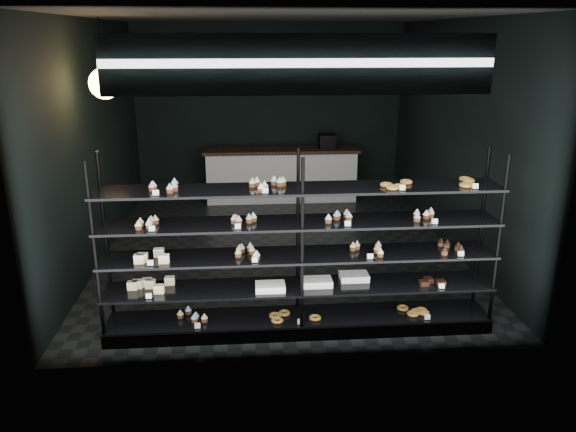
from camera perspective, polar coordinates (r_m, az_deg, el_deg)
The scene contains 5 objects.
room at distance 7.86m, azimuth -0.92°, elevation 7.79°, with size 5.01×6.01×3.20m.
display_shelf at distance 5.80m, azimuth 0.96°, elevation -6.03°, with size 4.00×0.50×1.91m.
signage at distance 4.83m, azimuth 1.25°, elevation 15.12°, with size 3.30×0.05×0.50m.
pendant_lamp at distance 6.96m, azimuth -18.14°, elevation 12.67°, with size 0.35×0.35×0.91m.
service_counter at distance 10.55m, azimuth -0.63°, elevation 4.33°, with size 2.87×0.65×1.23m.
Camera 1 is at (-0.48, -7.73, 2.99)m, focal length 35.00 mm.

